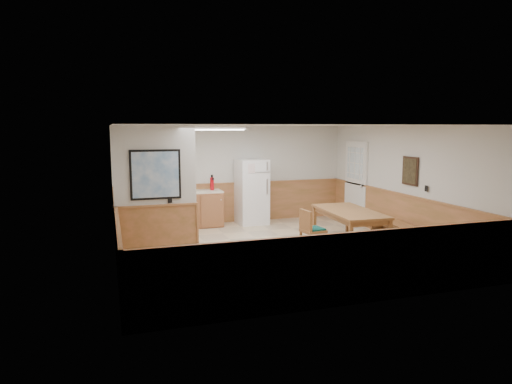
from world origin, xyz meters
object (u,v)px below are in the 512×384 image
object	(u,v)px
refrigerator	(252,192)
dining_chair	(310,228)
dining_bench	(394,226)
dining_table	(349,215)
soap_bottle	(147,188)
fire_extinguisher	(212,183)

from	to	relation	value
refrigerator	dining_chair	xyz separation A→B (m)	(0.28, -2.94, -0.33)
dining_bench	dining_chair	distance (m)	2.10
dining_table	dining_chair	world-z (taller)	dining_chair
refrigerator	dining_chair	distance (m)	2.97
dining_table	soap_bottle	distance (m)	4.78
dining_table	soap_bottle	xyz separation A→B (m)	(-3.89, 2.76, 0.36)
dining_table	dining_bench	world-z (taller)	dining_table
dining_chair	soap_bottle	distance (m)	4.17
fire_extinguisher	refrigerator	bearing A→B (deg)	11.31
refrigerator	soap_bottle	xyz separation A→B (m)	(-2.62, 0.01, 0.19)
dining_bench	soap_bottle	distance (m)	5.73
dining_table	fire_extinguisher	world-z (taller)	fire_extinguisher
dining_bench	soap_bottle	size ratio (longest dim) A/B	7.09
dining_bench	dining_table	bearing A→B (deg)	-172.32
refrigerator	dining_chair	world-z (taller)	refrigerator
refrigerator	dining_table	xyz separation A→B (m)	(1.27, -2.75, -0.17)
fire_extinguisher	soap_bottle	bearing A→B (deg)	-160.25
dining_table	dining_chair	xyz separation A→B (m)	(-0.99, -0.19, -0.16)
dining_bench	soap_bottle	world-z (taller)	soap_bottle
dining_table	dining_bench	bearing A→B (deg)	2.48
soap_bottle	fire_extinguisher	bearing A→B (deg)	3.09
dining_chair	fire_extinguisher	size ratio (longest dim) A/B	2.21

